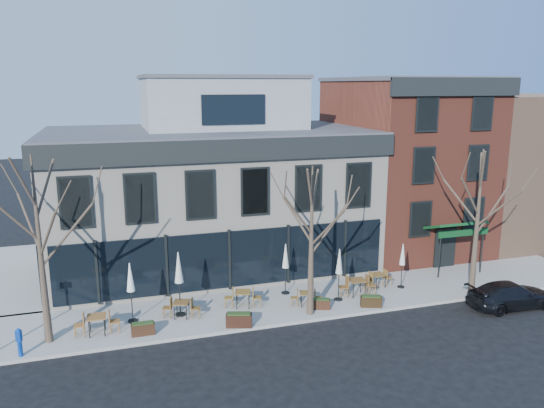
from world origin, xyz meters
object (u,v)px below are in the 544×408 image
object	(u,v)px
call_box	(19,341)
cafe_set_0	(97,323)
parked_sedan	(511,295)
umbrella_0	(130,280)

from	to	relation	value
call_box	cafe_set_0	world-z (taller)	call_box
parked_sedan	umbrella_0	size ratio (longest dim) A/B	1.57
call_box	cafe_set_0	distance (m)	3.11
parked_sedan	call_box	world-z (taller)	call_box
parked_sedan	cafe_set_0	bearing A→B (deg)	82.84
parked_sedan	cafe_set_0	distance (m)	19.54
parked_sedan	cafe_set_0	size ratio (longest dim) A/B	2.24
parked_sedan	umbrella_0	bearing A→B (deg)	79.58
call_box	umbrella_0	size ratio (longest dim) A/B	0.43
parked_sedan	umbrella_0	xyz separation A→B (m)	(-17.83, 3.54, 1.50)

